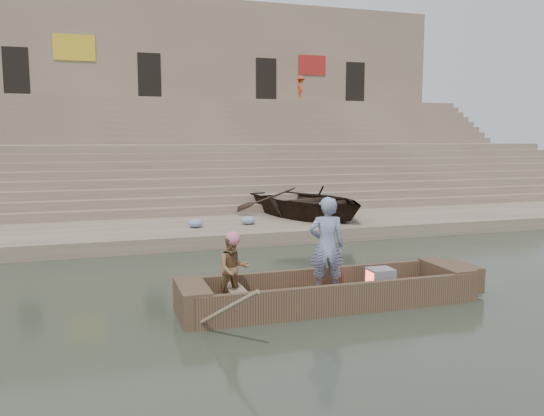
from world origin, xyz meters
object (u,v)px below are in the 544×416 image
main_rowboat (329,299)px  standing_man (327,246)px  rowing_man (233,269)px  television (380,279)px  pedestrian (301,89)px  beached_rowboat (308,202)px

main_rowboat → standing_man: size_ratio=2.75×
standing_man → rowing_man: size_ratio=1.52×
main_rowboat → television: 1.11m
standing_man → pedestrian: 23.60m
rowing_man → television: 2.90m
standing_man → pedestrian: pedestrian is taller
rowing_man → pedestrian: 24.29m
beached_rowboat → pedestrian: pedestrian is taller
standing_man → beached_rowboat: 8.66m
main_rowboat → television: television is taller
main_rowboat → standing_man: standing_man is taller
main_rowboat → beached_rowboat: beached_rowboat is taller
standing_man → beached_rowboat: bearing=-92.9°
main_rowboat → pedestrian: pedestrian is taller
rowing_man → beached_rowboat: (4.59, 8.19, 0.11)m
main_rowboat → beached_rowboat: bearing=71.3°
standing_man → television: standing_man is taller
main_rowboat → beached_rowboat: 8.72m
rowing_man → beached_rowboat: beached_rowboat is taller
television → pedestrian: pedestrian is taller
main_rowboat → standing_man: (-0.04, 0.03, 1.02)m
pedestrian → standing_man: bearing=168.0°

